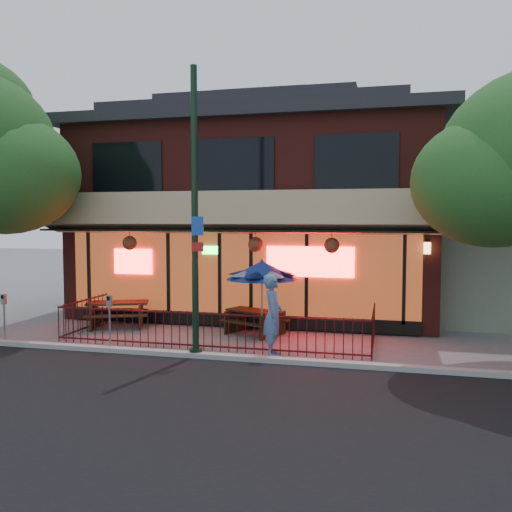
# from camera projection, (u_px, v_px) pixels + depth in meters

# --- Properties ---
(ground) EXTENTS (80.00, 80.00, 0.00)m
(ground) POSITION_uv_depth(u_px,v_px,m) (201.00, 352.00, 13.66)
(ground) COLOR gray
(ground) RESTS_ON ground
(asphalt_street) EXTENTS (80.00, 11.00, 0.00)m
(asphalt_street) POSITION_uv_depth(u_px,v_px,m) (62.00, 452.00, 7.85)
(asphalt_street) COLOR black
(asphalt_street) RESTS_ON ground
(curb) EXTENTS (80.00, 0.25, 0.12)m
(curb) POSITION_uv_depth(u_px,v_px,m) (194.00, 355.00, 13.17)
(curb) COLOR #999993
(curb) RESTS_ON ground
(restaurant_building) EXTENTS (12.96, 9.49, 8.05)m
(restaurant_building) POSITION_uv_depth(u_px,v_px,m) (264.00, 198.00, 20.26)
(restaurant_building) COLOR maroon
(restaurant_building) RESTS_ON ground
(patio_fence) EXTENTS (8.44, 2.62, 1.00)m
(patio_fence) POSITION_uv_depth(u_px,v_px,m) (208.00, 324.00, 14.11)
(patio_fence) COLOR #3F0D10
(patio_fence) RESTS_ON ground
(street_light) EXTENTS (0.43, 0.32, 7.00)m
(street_light) POSITION_uv_depth(u_px,v_px,m) (195.00, 228.00, 13.05)
(street_light) COLOR black
(street_light) RESTS_ON ground
(picnic_table_left) EXTENTS (2.25, 2.01, 0.79)m
(picnic_table_left) POSITION_uv_depth(u_px,v_px,m) (118.00, 310.00, 16.81)
(picnic_table_left) COLOR #3C2615
(picnic_table_left) RESTS_ON ground
(picnic_table_right) EXTENTS (2.04, 1.84, 0.71)m
(picnic_table_right) POSITION_uv_depth(u_px,v_px,m) (255.00, 318.00, 15.77)
(picnic_table_right) COLOR black
(picnic_table_right) RESTS_ON ground
(patio_umbrella) EXTENTS (2.00, 2.00, 2.28)m
(patio_umbrella) POSITION_uv_depth(u_px,v_px,m) (262.00, 270.00, 15.00)
(patio_umbrella) COLOR gray
(patio_umbrella) RESTS_ON ground
(pedestrian) EXTENTS (0.59, 0.80, 2.02)m
(pedestrian) POSITION_uv_depth(u_px,v_px,m) (273.00, 315.00, 13.26)
(pedestrian) COLOR #5172A2
(pedestrian) RESTS_ON ground
(parking_meter_near) EXTENTS (0.13, 0.11, 1.44)m
(parking_meter_near) POSITION_uv_depth(u_px,v_px,m) (110.00, 313.00, 13.76)
(parking_meter_near) COLOR gray
(parking_meter_near) RESTS_ON ground
(parking_meter_far) EXTENTS (0.12, 0.11, 1.36)m
(parking_meter_far) POSITION_uv_depth(u_px,v_px,m) (4.00, 310.00, 14.50)
(parking_meter_far) COLOR gray
(parking_meter_far) RESTS_ON ground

